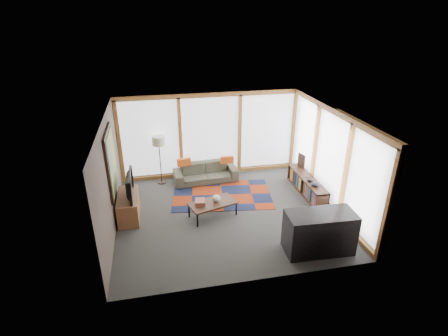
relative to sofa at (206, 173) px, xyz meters
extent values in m
plane|color=#31312E|center=(0.25, -1.95, -0.28)|extent=(5.50, 5.50, 0.00)
cube|color=#463A34|center=(-2.50, -1.95, 1.02)|extent=(0.04, 5.00, 2.60)
cube|color=#463A34|center=(0.25, -4.45, 1.02)|extent=(5.50, 0.04, 2.60)
cube|color=silver|center=(0.25, -1.95, 2.32)|extent=(5.50, 5.00, 0.04)
cube|color=white|center=(0.25, 0.52, 1.02)|extent=(5.30, 0.02, 2.35)
cube|color=white|center=(2.97, -1.95, 1.02)|extent=(0.02, 4.80, 2.35)
cube|color=black|center=(-2.47, -1.65, 1.27)|extent=(0.05, 1.35, 1.55)
cube|color=gold|center=(-2.44, -1.65, 1.27)|extent=(0.02, 1.20, 1.40)
cube|color=maroon|center=(0.31, -0.98, -0.27)|extent=(2.95, 2.12, 0.01)
imported|color=#3B3C2E|center=(0.00, 0.00, 0.00)|extent=(1.95, 0.87, 0.56)
cube|color=#C34E17|center=(-0.63, 0.04, 0.39)|extent=(0.42, 0.20, 0.22)
cube|color=#C34E17|center=(0.66, -0.04, 0.39)|extent=(0.40, 0.13, 0.22)
cube|color=brown|center=(-0.45, -1.99, 0.16)|extent=(0.27, 0.32, 0.10)
ellipsoid|color=beige|center=(-0.03, -1.96, 0.20)|extent=(0.22, 0.22, 0.18)
ellipsoid|color=black|center=(2.66, -1.89, 0.28)|extent=(0.26, 0.26, 0.11)
ellipsoid|color=black|center=(2.65, -1.60, 0.27)|extent=(0.20, 0.20, 0.09)
cube|color=black|center=(2.78, -0.65, 0.43)|extent=(0.10, 0.32, 0.41)
cube|color=brown|center=(-2.20, -1.61, 0.02)|extent=(0.49, 1.19, 0.59)
imported|color=black|center=(-2.19, -1.62, 0.62)|extent=(0.14, 1.05, 0.60)
cube|color=black|center=(1.85, -3.82, 0.18)|extent=(1.48, 0.73, 0.92)
camera|label=1|loc=(-1.40, -9.48, 4.51)|focal=28.00mm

